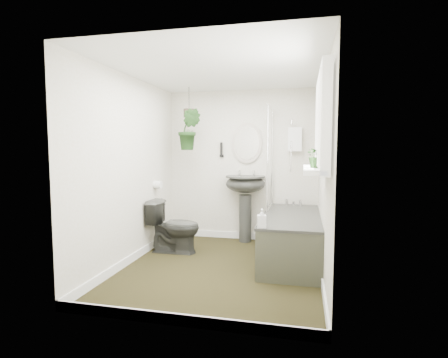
# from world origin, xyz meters

# --- Properties ---
(floor) EXTENTS (2.30, 2.80, 0.02)m
(floor) POSITION_xyz_m (0.00, 0.00, -0.01)
(floor) COLOR black
(floor) RESTS_ON ground
(ceiling) EXTENTS (2.30, 2.80, 0.02)m
(ceiling) POSITION_xyz_m (0.00, 0.00, 2.31)
(ceiling) COLOR white
(ceiling) RESTS_ON ground
(wall_back) EXTENTS (2.30, 0.02, 2.30)m
(wall_back) POSITION_xyz_m (0.00, 1.41, 1.15)
(wall_back) COLOR silver
(wall_back) RESTS_ON ground
(wall_front) EXTENTS (2.30, 0.02, 2.30)m
(wall_front) POSITION_xyz_m (0.00, -1.41, 1.15)
(wall_front) COLOR silver
(wall_front) RESTS_ON ground
(wall_left) EXTENTS (0.02, 2.80, 2.30)m
(wall_left) POSITION_xyz_m (-1.16, 0.00, 1.15)
(wall_left) COLOR silver
(wall_left) RESTS_ON ground
(wall_right) EXTENTS (0.02, 2.80, 2.30)m
(wall_right) POSITION_xyz_m (1.16, 0.00, 1.15)
(wall_right) COLOR silver
(wall_right) RESTS_ON ground
(skirting) EXTENTS (2.30, 2.80, 0.10)m
(skirting) POSITION_xyz_m (0.00, 0.00, 0.05)
(skirting) COLOR white
(skirting) RESTS_ON floor
(bathtub) EXTENTS (0.72, 1.72, 0.58)m
(bathtub) POSITION_xyz_m (0.80, 0.50, 0.29)
(bathtub) COLOR #2B2C28
(bathtub) RESTS_ON floor
(bath_screen) EXTENTS (0.04, 0.72, 1.40)m
(bath_screen) POSITION_xyz_m (0.47, 0.99, 1.28)
(bath_screen) COLOR silver
(bath_screen) RESTS_ON bathtub
(shower_box) EXTENTS (0.20, 0.10, 0.35)m
(shower_box) POSITION_xyz_m (0.80, 1.34, 1.55)
(shower_box) COLOR white
(shower_box) RESTS_ON wall_back
(oval_mirror) EXTENTS (0.46, 0.03, 0.62)m
(oval_mirror) POSITION_xyz_m (0.08, 1.37, 1.50)
(oval_mirror) COLOR #BEB2A1
(oval_mirror) RESTS_ON wall_back
(wall_sconce) EXTENTS (0.04, 0.04, 0.22)m
(wall_sconce) POSITION_xyz_m (-0.32, 1.36, 1.40)
(wall_sconce) COLOR black
(wall_sconce) RESTS_ON wall_back
(toilet_roll_holder) EXTENTS (0.11, 0.11, 0.11)m
(toilet_roll_holder) POSITION_xyz_m (-1.10, 0.70, 0.90)
(toilet_roll_holder) COLOR white
(toilet_roll_holder) RESTS_ON wall_left
(window_recess) EXTENTS (0.08, 1.00, 0.90)m
(window_recess) POSITION_xyz_m (1.09, -0.70, 1.65)
(window_recess) COLOR white
(window_recess) RESTS_ON wall_right
(window_sill) EXTENTS (0.18, 1.00, 0.04)m
(window_sill) POSITION_xyz_m (1.02, -0.70, 1.23)
(window_sill) COLOR white
(window_sill) RESTS_ON wall_right
(window_blinds) EXTENTS (0.01, 0.86, 0.76)m
(window_blinds) POSITION_xyz_m (1.04, -0.70, 1.65)
(window_blinds) COLOR white
(window_blinds) RESTS_ON wall_right
(toilet) EXTENTS (0.70, 0.41, 0.71)m
(toilet) POSITION_xyz_m (-0.78, 0.50, 0.36)
(toilet) COLOR #2B2C28
(toilet) RESTS_ON floor
(pedestal_sink) EXTENTS (0.62, 0.54, 1.02)m
(pedestal_sink) POSITION_xyz_m (0.08, 1.24, 0.51)
(pedestal_sink) COLOR #2B2C28
(pedestal_sink) RESTS_ON floor
(sill_plant) EXTENTS (0.24, 0.23, 0.21)m
(sill_plant) POSITION_xyz_m (1.04, -0.80, 1.36)
(sill_plant) COLOR black
(sill_plant) RESTS_ON window_sill
(hanging_plant) EXTENTS (0.35, 0.30, 0.59)m
(hanging_plant) POSITION_xyz_m (-0.70, 0.95, 1.69)
(hanging_plant) COLOR black
(hanging_plant) RESTS_ON ceiling
(soap_bottle) EXTENTS (0.10, 0.10, 0.20)m
(soap_bottle) POSITION_xyz_m (0.51, -0.29, 0.68)
(soap_bottle) COLOR black
(soap_bottle) RESTS_ON bathtub
(hanging_pot) EXTENTS (0.16, 0.16, 0.12)m
(hanging_pot) POSITION_xyz_m (-0.70, 0.95, 1.93)
(hanging_pot) COLOR #372D20
(hanging_pot) RESTS_ON ceiling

